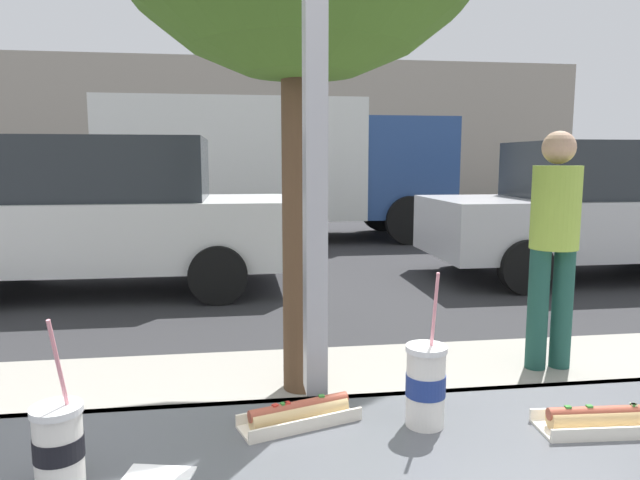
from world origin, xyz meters
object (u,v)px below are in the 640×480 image
object	(u,v)px
soda_cup_right	(59,445)
box_truck	(276,163)
parked_car_silver	(592,210)
soda_cup_left	(426,384)
parked_car_white	(106,215)
hotdog_tray_far	(602,419)
pedestrian	(554,235)
hotdog_tray_near	(299,413)

from	to	relation	value
soda_cup_right	box_truck	xyz separation A→B (m)	(1.03, 10.34, 0.42)
soda_cup_right	parked_car_silver	size ratio (longest dim) A/B	0.07
soda_cup_left	parked_car_white	bearing A→B (deg)	107.99
hotdog_tray_far	parked_car_white	bearing A→B (deg)	110.81
soda_cup_left	box_truck	size ratio (longest dim) A/B	0.05
soda_cup_left	pedestrian	bearing A→B (deg)	55.27
soda_cup_left	parked_car_silver	xyz separation A→B (m)	(4.28, 5.96, -0.19)
soda_cup_left	pedestrian	size ratio (longest dim) A/B	0.20
box_truck	pedestrian	size ratio (longest dim) A/B	4.01
soda_cup_right	hotdog_tray_far	size ratio (longest dim) A/B	1.12
parked_car_white	parked_car_silver	world-z (taller)	parked_car_white
hotdog_tray_far	parked_car_silver	xyz separation A→B (m)	(3.92, 6.03, -0.12)
hotdog_tray_far	pedestrian	xyz separation A→B (m)	(1.38, 2.57, 0.03)
soda_cup_left	hotdog_tray_near	bearing A→B (deg)	170.65
hotdog_tray_near	parked_car_silver	xyz separation A→B (m)	(4.54, 5.92, -0.12)
hotdog_tray_far	parked_car_silver	bearing A→B (deg)	56.98
hotdog_tray_far	hotdog_tray_near	bearing A→B (deg)	169.49
parked_car_white	soda_cup_right	bearing A→B (deg)	-78.47
hotdog_tray_far	parked_car_white	xyz separation A→B (m)	(-2.29, 6.03, -0.11)
hotdog_tray_near	box_truck	size ratio (longest dim) A/B	0.04
soda_cup_right	hotdog_tray_far	distance (m)	1.05
hotdog_tray_near	parked_car_silver	world-z (taller)	parked_car_silver
parked_car_white	parked_car_silver	xyz separation A→B (m)	(6.22, -0.00, -0.01)
parked_car_white	hotdog_tray_near	bearing A→B (deg)	-74.20
parked_car_silver	hotdog_tray_far	bearing A→B (deg)	-123.02
hotdog_tray_far	parked_car_white	distance (m)	6.46
parked_car_white	box_truck	bearing A→B (deg)	61.73
hotdog_tray_near	box_truck	bearing A→B (deg)	86.60
soda_cup_right	hotdog_tray_near	distance (m)	0.47
pedestrian	box_truck	bearing A→B (deg)	100.26
hotdog_tray_near	parked_car_white	distance (m)	6.15
pedestrian	hotdog_tray_near	bearing A→B (deg)	-129.06
box_truck	pedestrian	bearing A→B (deg)	-79.74
parked_car_silver	hotdog_tray_near	bearing A→B (deg)	-127.50
soda_cup_left	box_truck	xyz separation A→B (m)	(0.34, 10.20, 0.41)
hotdog_tray_far	pedestrian	distance (m)	2.92
soda_cup_left	hotdog_tray_far	size ratio (longest dim) A/B	1.22
soda_cup_left	hotdog_tray_near	xyz separation A→B (m)	(-0.26, 0.04, -0.07)
parked_car_silver	soda_cup_right	bearing A→B (deg)	-129.17
hotdog_tray_near	parked_car_white	xyz separation A→B (m)	(-1.67, 5.92, -0.11)
parked_car_silver	box_truck	bearing A→B (deg)	132.92
soda_cup_right	box_truck	distance (m)	10.40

